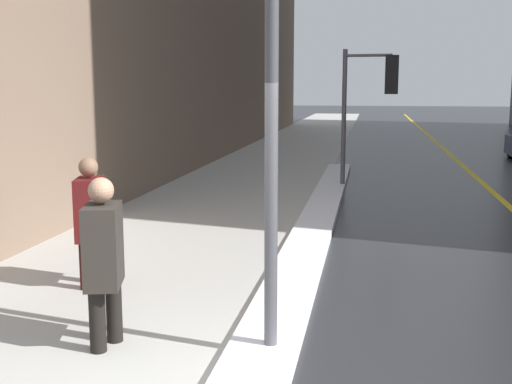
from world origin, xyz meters
TOP-DOWN VIEW (x-y plane):
  - sidewalk_slab at (-2.00, 15.00)m, footprint 4.00×80.00m
  - road_centre_stripe at (4.00, 15.00)m, footprint 0.16×80.00m
  - snow_bank_curb at (0.20, 6.87)m, footprint 0.65×16.76m
  - lamp_post at (0.26, 1.09)m, footprint 0.28×0.28m
  - traffic_light_near at (1.17, 11.14)m, footprint 1.31×0.33m
  - pedestrian_in_glasses at (-1.31, 1.00)m, footprint 0.44×0.59m
  - pedestrian_trailing at (-2.24, 2.74)m, footprint 0.43×0.59m

SIDE VIEW (x-z plane):
  - road_centre_stripe at x=4.00m, z-range 0.00..0.00m
  - sidewalk_slab at x=-2.00m, z-range 0.00..0.01m
  - snow_bank_curb at x=0.20m, z-range 0.00..0.12m
  - pedestrian_trailing at x=-2.24m, z-range 0.09..1.71m
  - pedestrian_in_glasses at x=-1.31m, z-range 0.09..1.74m
  - traffic_light_near at x=1.17m, z-range 0.73..4.08m
  - lamp_post at x=0.26m, z-range 0.48..5.27m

